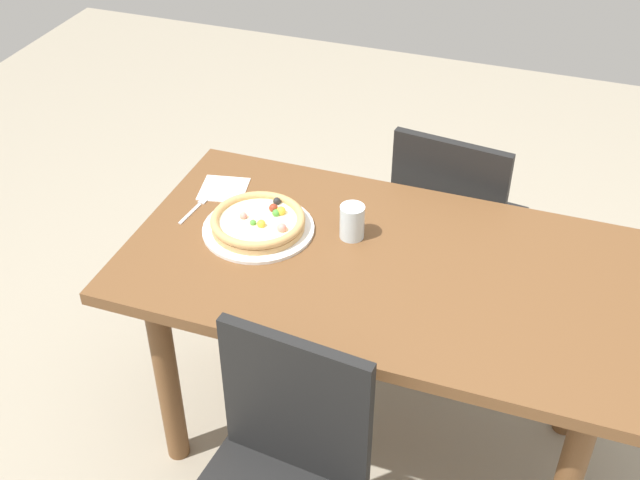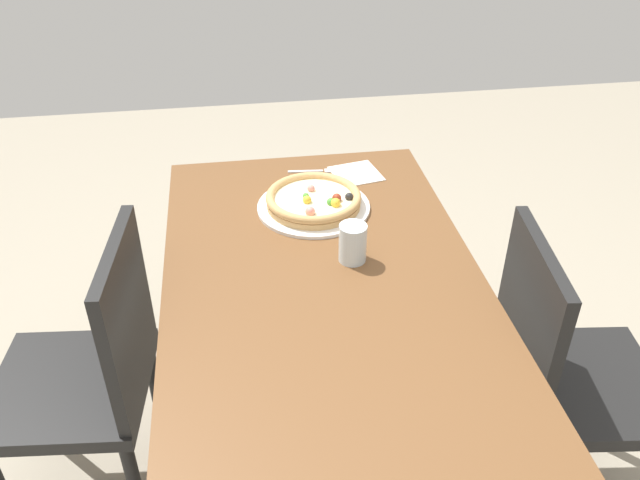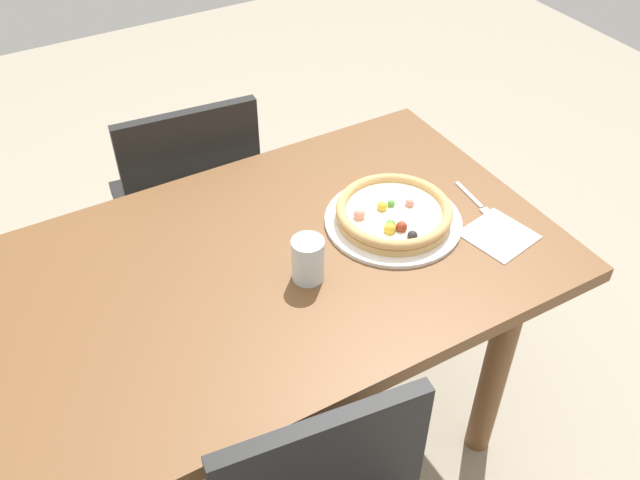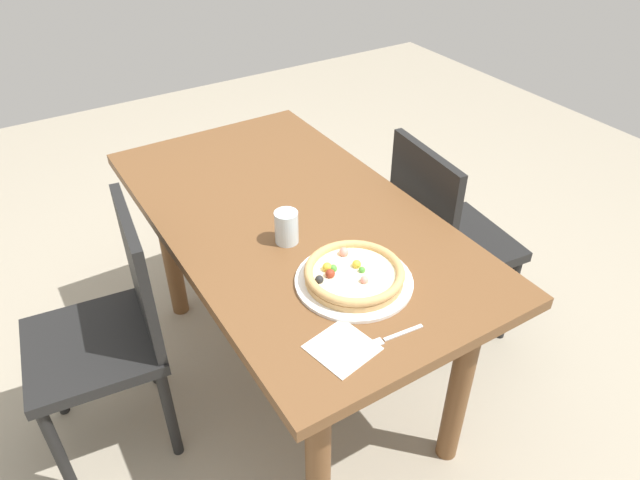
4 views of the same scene
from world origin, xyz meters
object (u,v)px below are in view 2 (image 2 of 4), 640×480
object	(u,v)px
pizza	(314,199)
drinking_glass	(353,243)
dining_table	(327,328)
chair_near	(92,374)
chair_far	(561,372)
napkin	(356,174)
plate	(314,207)
fork	(319,171)

from	to	relation	value
pizza	drinking_glass	distance (m)	0.27
dining_table	chair_near	size ratio (longest dim) A/B	1.64
chair_far	drinking_glass	distance (m)	0.65
drinking_glass	napkin	bearing A→B (deg)	167.53
dining_table	drinking_glass	distance (m)	0.22
chair_near	pizza	size ratio (longest dim) A/B	3.20
chair_far	plate	world-z (taller)	chair_far
chair_far	pizza	world-z (taller)	chair_far
napkin	dining_table	bearing A→B (deg)	-17.72
pizza	fork	xyz separation A→B (m)	(-0.22, 0.05, -0.03)
chair_near	plate	bearing A→B (deg)	-59.16
chair_far	drinking_glass	size ratio (longest dim) A/B	8.55
chair_near	chair_far	distance (m)	1.22
drinking_glass	napkin	xyz separation A→B (m)	(-0.44, 0.10, -0.05)
dining_table	napkin	xyz separation A→B (m)	(-0.57, 0.18, 0.11)
dining_table	pizza	xyz separation A→B (m)	(-0.38, 0.02, 0.14)
chair_far	pizza	xyz separation A→B (m)	(-0.47, -0.58, 0.30)
dining_table	pizza	size ratio (longest dim) A/B	5.25
chair_near	pizza	world-z (taller)	chair_near
plate	pizza	xyz separation A→B (m)	(0.00, 0.00, 0.03)
chair_far	plate	xyz separation A→B (m)	(-0.47, -0.58, 0.27)
fork	napkin	size ratio (longest dim) A/B	1.18
chair_near	fork	bearing A→B (deg)	-47.10
plate	drinking_glass	bearing A→B (deg)	13.25
chair_far	chair_near	bearing A→B (deg)	-91.37
fork	drinking_glass	xyz separation A→B (m)	(0.48, 0.01, 0.05)
chair_near	dining_table	bearing A→B (deg)	-92.63
pizza	chair_far	bearing A→B (deg)	51.07
plate	pizza	bearing A→B (deg)	41.76
fork	dining_table	bearing A→B (deg)	-91.16
plate	drinking_glass	size ratio (longest dim) A/B	3.16
fork	chair_near	bearing A→B (deg)	-137.38
pizza	fork	bearing A→B (deg)	167.84
dining_table	napkin	world-z (taller)	napkin
fork	drinking_glass	bearing A→B (deg)	-83.00
chair_near	fork	distance (m)	0.89
pizza	plate	bearing A→B (deg)	-138.24
pizza	fork	world-z (taller)	pizza
fork	napkin	bearing A→B (deg)	-11.31
napkin	plate	bearing A→B (deg)	-40.98
chair_near	plate	world-z (taller)	chair_near
dining_table	fork	world-z (taller)	fork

